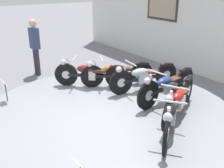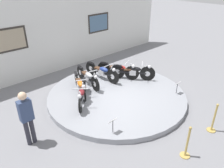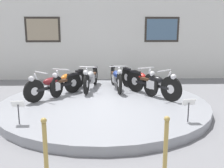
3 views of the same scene
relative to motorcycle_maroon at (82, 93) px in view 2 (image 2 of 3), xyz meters
The scene contains 14 objects.
ground_plane 1.57m from the motorcycle_maroon, 15.67° to the right, with size 60.00×60.00×0.00m, color slate.
display_platform 1.53m from the motorcycle_maroon, 15.67° to the right, with size 5.51×5.51×0.20m, color gray.
back_wall 4.13m from the motorcycle_maroon, 69.07° to the left, with size 14.00×0.22×3.70m.
motorcycle_maroon is the anchor object (origin of this frame).
motorcycle_orange 0.69m from the motorcycle_maroon, 61.32° to the left, with size 0.83×1.81×0.78m.
motorcycle_silver 1.39m from the motorcycle_maroon, 44.04° to the left, with size 0.54×1.96×0.79m.
motorcycle_blue 2.05m from the motorcycle_maroon, 28.31° to the left, with size 0.54×2.00×0.80m.
motorcycle_red 2.55m from the motorcycle_maroon, 13.80° to the left, with size 0.89×1.84×0.80m.
motorcycle_black 2.80m from the motorcycle_maroon, ahead, with size 1.28×1.64×0.82m.
info_placard_front_left 2.07m from the motorcycle_maroon, 99.77° to the right, with size 0.26×0.11×0.51m.
info_placard_front_centre 3.76m from the motorcycle_maroon, 32.85° to the right, with size 0.26×0.11×0.51m.
visitor_standing 2.41m from the motorcycle_maroon, 166.02° to the right, with size 0.36×0.23×1.75m.
stanchion_post_left_of_entry 4.03m from the motorcycle_maroon, 81.38° to the right, with size 0.28×0.28×1.02m.
stanchion_post_right_of_entry 4.56m from the motorcycle_maroon, 61.01° to the right, with size 0.28×0.28×1.02m.
Camera 2 is at (-5.35, -5.49, 4.63)m, focal length 35.00 mm.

